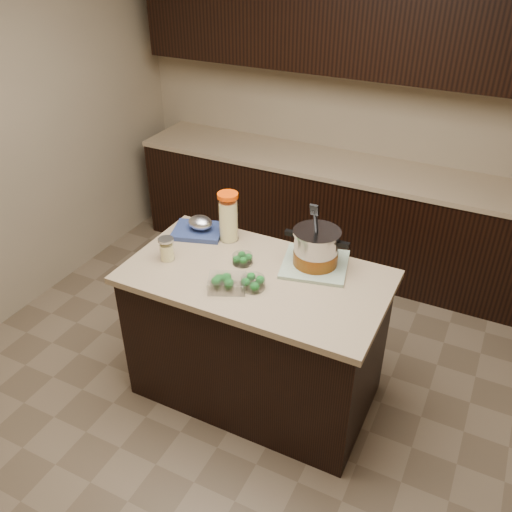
# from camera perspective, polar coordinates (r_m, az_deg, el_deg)

# --- Properties ---
(ground_plane) EXTENTS (4.00, 4.00, 0.00)m
(ground_plane) POSITION_cam_1_polar(r_m,az_deg,el_deg) (3.59, -0.00, -13.87)
(ground_plane) COLOR brown
(ground_plane) RESTS_ON ground
(room_shell) EXTENTS (4.04, 4.04, 2.72)m
(room_shell) POSITION_cam_1_polar(r_m,az_deg,el_deg) (2.62, -0.00, 12.89)
(room_shell) COLOR tan
(room_shell) RESTS_ON ground
(back_cabinets) EXTENTS (3.60, 0.63, 2.33)m
(back_cabinets) POSITION_cam_1_polar(r_m,az_deg,el_deg) (4.42, 10.26, 10.03)
(back_cabinets) COLOR black
(back_cabinets) RESTS_ON ground
(island) EXTENTS (1.46, 0.81, 0.90)m
(island) POSITION_cam_1_polar(r_m,az_deg,el_deg) (3.27, -0.00, -8.40)
(island) COLOR black
(island) RESTS_ON ground
(dish_towel) EXTENTS (0.43, 0.43, 0.02)m
(dish_towel) POSITION_cam_1_polar(r_m,az_deg,el_deg) (3.08, 6.22, -0.87)
(dish_towel) COLOR #557F55
(dish_towel) RESTS_ON island
(stock_pot) EXTENTS (0.37, 0.28, 0.38)m
(stock_pot) POSITION_cam_1_polar(r_m,az_deg,el_deg) (3.03, 6.32, 0.67)
(stock_pot) COLOR #B7B7BC
(stock_pot) RESTS_ON dish_towel
(lemonade_pitcher) EXTENTS (0.14, 0.14, 0.30)m
(lemonade_pitcher) POSITION_cam_1_polar(r_m,az_deg,el_deg) (3.26, -2.93, 3.96)
(lemonade_pitcher) COLOR #F0E393
(lemonade_pitcher) RESTS_ON island
(mason_jar) EXTENTS (0.11, 0.11, 0.15)m
(mason_jar) POSITION_cam_1_polar(r_m,az_deg,el_deg) (3.14, -9.38, 0.68)
(mason_jar) COLOR #F0E393
(mason_jar) RESTS_ON island
(broccoli_tub_left) EXTENTS (0.15, 0.15, 0.06)m
(broccoli_tub_left) POSITION_cam_1_polar(r_m,az_deg,el_deg) (3.08, -1.42, -0.35)
(broccoli_tub_left) COLOR silver
(broccoli_tub_left) RESTS_ON island
(broccoli_tub_right) EXTENTS (0.17, 0.17, 0.06)m
(broccoli_tub_right) POSITION_cam_1_polar(r_m,az_deg,el_deg) (2.88, -0.34, -2.91)
(broccoli_tub_right) COLOR silver
(broccoli_tub_right) RESTS_ON island
(broccoli_tub_rect) EXTENTS (0.24, 0.21, 0.07)m
(broccoli_tub_rect) POSITION_cam_1_polar(r_m,az_deg,el_deg) (2.87, -3.06, -2.94)
(broccoli_tub_rect) COLOR silver
(broccoli_tub_rect) RESTS_ON island
(blue_tray) EXTENTS (0.36, 0.32, 0.11)m
(blue_tray) POSITION_cam_1_polar(r_m,az_deg,el_deg) (3.38, -6.01, 2.96)
(blue_tray) COLOR navy
(blue_tray) RESTS_ON island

